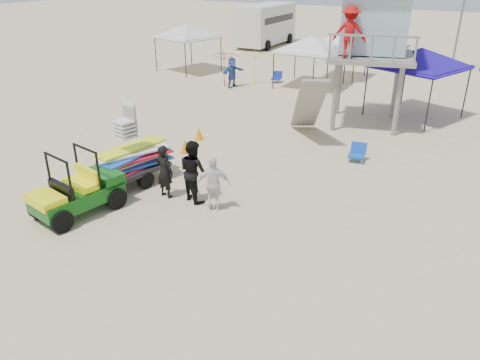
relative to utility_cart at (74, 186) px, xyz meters
The scene contains 21 objects.
ground 4.06m from the utility_cart, 19.45° to the right, with size 140.00×140.00×0.00m, color beige.
utility_cart is the anchor object (origin of this frame).
surf_trailer 2.33m from the utility_cart, 89.92° to the left, with size 1.76×2.69×2.27m.
man_left 2.54m from the utility_cart, 53.21° to the left, with size 0.59×0.39×1.63m, color black.
man_mid 3.29m from the utility_cart, 43.93° to the left, with size 0.89×0.70×1.84m, color black.
man_right 3.81m from the utility_cart, 32.27° to the left, with size 0.93×0.39×1.59m, color silver.
lifeguard_tower 13.21m from the utility_cart, 68.63° to the left, with size 4.07×4.07×5.36m.
canopy_blue 15.51m from the utility_cart, 65.31° to the left, with size 4.23×4.23×3.46m.
canopy_white_a 17.12m from the utility_cart, 89.26° to the left, with size 3.22×3.22×3.18m.
canopy_white_b 19.05m from the utility_cart, 115.20° to the left, with size 3.81×3.81×3.33m.
canopy_white_c 20.11m from the utility_cart, 87.07° to the left, with size 2.63×2.63×3.22m.
umbrella_a 15.27m from the utility_cart, 105.21° to the left, with size 2.11×2.15×1.94m, color red.
umbrella_b 16.12m from the utility_cart, 99.38° to the left, with size 2.13×2.17×1.95m, color yellow.
cone_near 5.28m from the utility_cart, 90.39° to the left, with size 0.34×0.34×0.50m, color orange.
cone_far 6.69m from the utility_cart, 93.10° to the left, with size 0.34×0.34×0.50m, color orange.
beach_chair_a 17.10m from the utility_cart, 95.94° to the left, with size 0.67×0.73×0.64m.
beach_chair_b 9.50m from the utility_cart, 52.81° to the left, with size 0.61×0.65×0.64m.
rv_far_left 29.85m from the utility_cart, 106.06° to the left, with size 2.64×6.80×3.25m.
rv_mid_left 30.19m from the utility_cart, 88.58° to the left, with size 2.65×6.50×3.25m.
light_pole_left 26.74m from the utility_cart, 75.27° to the left, with size 0.14×0.14×8.00m, color slate.
distant_beachgoers 17.97m from the utility_cart, 83.24° to the left, with size 20.68×12.04×1.77m.
Camera 1 is at (5.77, -6.54, 6.39)m, focal length 35.00 mm.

